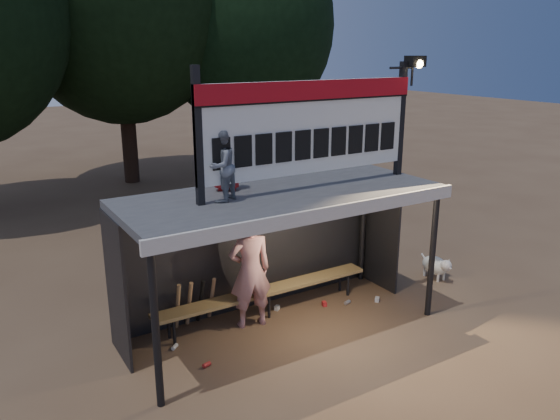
# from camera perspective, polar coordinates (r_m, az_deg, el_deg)

# --- Properties ---
(ground) EXTENTS (80.00, 80.00, 0.00)m
(ground) POSITION_cam_1_polar(r_m,az_deg,el_deg) (9.19, 0.24, -12.24)
(ground) COLOR brown
(ground) RESTS_ON ground
(player) EXTENTS (0.77, 0.57, 1.94)m
(player) POSITION_cam_1_polar(r_m,az_deg,el_deg) (8.89, -3.13, -6.35)
(player) COLOR silver
(player) RESTS_ON ground
(child_a) EXTENTS (0.63, 0.60, 1.03)m
(child_a) POSITION_cam_1_polar(r_m,az_deg,el_deg) (7.75, -6.17, 4.59)
(child_a) COLOR slate
(child_a) RESTS_ON dugout_shelter
(child_b) EXTENTS (0.59, 0.53, 1.02)m
(child_b) POSITION_cam_1_polar(r_m,az_deg,el_deg) (8.37, -5.66, 5.48)
(child_b) COLOR #AE1A1C
(child_b) RESTS_ON dugout_shelter
(dugout_shelter) EXTENTS (5.10, 2.08, 2.32)m
(dugout_shelter) POSITION_cam_1_polar(r_m,az_deg,el_deg) (8.66, -0.59, -0.79)
(dugout_shelter) COLOR #3E3E41
(dugout_shelter) RESTS_ON ground
(scoreboard_assembly) EXTENTS (4.10, 0.27, 1.99)m
(scoreboard_assembly) POSITION_cam_1_polar(r_m,az_deg,el_deg) (8.43, 3.57, 9.00)
(scoreboard_assembly) COLOR black
(scoreboard_assembly) RESTS_ON dugout_shelter
(bench) EXTENTS (4.00, 0.35, 0.48)m
(bench) POSITION_cam_1_polar(r_m,az_deg,el_deg) (9.42, -1.53, -8.55)
(bench) COLOR olive
(bench) RESTS_ON ground
(tree_right) EXTENTS (6.08, 6.08, 8.72)m
(tree_right) POSITION_cam_1_polar(r_m,az_deg,el_deg) (19.67, -3.63, 18.72)
(tree_right) COLOR black
(tree_right) RESTS_ON ground
(dog) EXTENTS (0.36, 0.81, 0.49)m
(dog) POSITION_cam_1_polar(r_m,az_deg,el_deg) (11.34, 16.01, -5.59)
(dog) COLOR silver
(dog) RESTS_ON ground
(bats) EXTENTS (0.68, 0.35, 0.84)m
(bats) POSITION_cam_1_polar(r_m,az_deg,el_deg) (9.17, -8.88, -9.49)
(bats) COLOR #A47B4C
(bats) RESTS_ON ground
(litter) EXTENTS (3.87, 1.11, 0.08)m
(litter) POSITION_cam_1_polar(r_m,az_deg,el_deg) (9.42, 1.22, -11.22)
(litter) COLOR red
(litter) RESTS_ON ground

